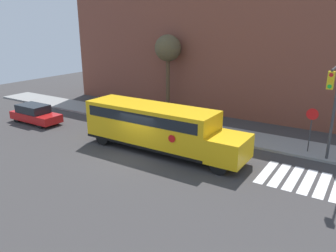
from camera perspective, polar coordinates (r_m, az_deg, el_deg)
The scene contains 9 objects.
ground_plane at distance 20.08m, azimuth -5.56°, elevation -5.14°, with size 60.00×60.00×0.00m, color #3A3838.
sidewalk_strip at distance 25.15m, azimuth 3.57°, elevation -0.19°, with size 44.00×3.00×0.15m.
building_backdrop at distance 29.86m, azimuth 10.11°, elevation 14.69°, with size 32.00×4.00×12.77m.
crosswalk_stripes at distance 18.28m, azimuth 24.25°, elevation -9.05°, with size 5.40×3.20×0.01m.
school_bus at distance 20.23m, azimuth -1.95°, elevation 0.08°, with size 10.57×2.57×2.85m.
parked_car at distance 28.40m, azimuth -22.15°, elevation 1.95°, with size 4.47×1.73×1.46m.
stop_sign at distance 21.42m, azimuth 23.65°, elevation 0.27°, with size 0.69×0.10×2.88m.
traffic_light at distance 19.11m, azimuth 26.88°, elevation 4.30°, with size 0.28×3.88×5.95m.
tree_near_sidewalk at distance 29.04m, azimuth -0.02°, elevation 13.13°, with size 2.29×2.29×6.79m.
Camera 1 is at (11.58, -14.50, 7.68)m, focal length 35.00 mm.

